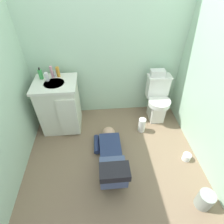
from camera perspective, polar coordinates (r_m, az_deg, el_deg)
ground_plane at (r=2.58m, az=0.18°, el=-14.19°), size 2.83×3.07×0.04m
wall_back at (r=2.70m, az=-1.97°, el=21.47°), size 2.49×0.08×2.40m
toilet at (r=2.98m, az=14.43°, el=3.98°), size 0.36×0.46×0.75m
vanity_cabinet at (r=2.80m, az=-16.44°, el=2.05°), size 0.60×0.53×0.82m
faucet at (r=2.68m, az=-17.93°, el=11.55°), size 0.02×0.02×0.10m
person_plumber at (r=2.33m, az=-0.26°, el=-14.75°), size 0.39×1.06×0.52m
tissue_box at (r=2.81m, az=14.50°, el=12.10°), size 0.22×0.11×0.10m
soap_dispenser at (r=2.70m, az=-22.05°, el=11.22°), size 0.06×0.06×0.17m
bottle_white at (r=2.63m, az=-20.33°, el=10.63°), size 0.05×0.05×0.12m
bottle_pink at (r=2.67m, az=-18.89°, el=12.14°), size 0.04×0.04×0.17m
bottle_amber at (r=2.67m, az=-17.04°, el=12.27°), size 0.05×0.05×0.14m
trash_can at (r=2.38m, az=27.74°, el=-23.75°), size 0.17×0.17×0.23m
paper_towel_roll at (r=2.83m, az=9.60°, el=-4.17°), size 0.11×0.11×0.24m
toilet_paper_roll at (r=2.70m, az=22.90°, el=-13.20°), size 0.11×0.11×0.10m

